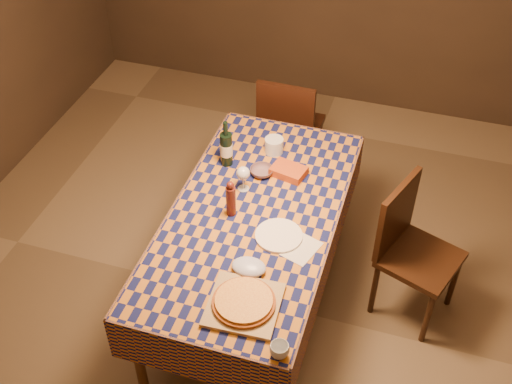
# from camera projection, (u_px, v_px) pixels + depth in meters

# --- Properties ---
(room) EXTENTS (5.00, 5.10, 2.70)m
(room) POSITION_uv_depth(u_px,v_px,m) (253.00, 132.00, 3.25)
(room) COLOR brown
(room) RESTS_ON ground
(dining_table) EXTENTS (0.94, 1.84, 0.77)m
(dining_table) POSITION_uv_depth(u_px,v_px,m) (253.00, 224.00, 3.69)
(dining_table) COLOR brown
(dining_table) RESTS_ON ground
(cutting_board) EXTENTS (0.37, 0.37, 0.02)m
(cutting_board) POSITION_uv_depth(u_px,v_px,m) (244.00, 305.00, 3.15)
(cutting_board) COLOR #987847
(cutting_board) RESTS_ON dining_table
(pizza) EXTENTS (0.41, 0.41, 0.03)m
(pizza) POSITION_uv_depth(u_px,v_px,m) (244.00, 301.00, 3.13)
(pizza) COLOR brown
(pizza) RESTS_ON cutting_board
(pepper_mill) EXTENTS (0.06, 0.06, 0.23)m
(pepper_mill) POSITION_uv_depth(u_px,v_px,m) (231.00, 199.00, 3.58)
(pepper_mill) COLOR #4E1812
(pepper_mill) RESTS_ON dining_table
(bowl) EXTENTS (0.19, 0.19, 0.04)m
(bowl) POSITION_uv_depth(u_px,v_px,m) (262.00, 171.00, 3.89)
(bowl) COLOR #694D58
(bowl) RESTS_ON dining_table
(wine_glass) EXTENTS (0.08, 0.08, 0.16)m
(wine_glass) POSITION_uv_depth(u_px,v_px,m) (243.00, 174.00, 3.73)
(wine_glass) COLOR silver
(wine_glass) RESTS_ON dining_table
(wine_bottle) EXTENTS (0.10, 0.10, 0.31)m
(wine_bottle) POSITION_uv_depth(u_px,v_px,m) (226.00, 148.00, 3.91)
(wine_bottle) COLOR black
(wine_bottle) RESTS_ON dining_table
(deli_tub) EXTENTS (0.13, 0.13, 0.10)m
(deli_tub) POSITION_uv_depth(u_px,v_px,m) (274.00, 145.00, 4.04)
(deli_tub) COLOR silver
(deli_tub) RESTS_ON dining_table
(takeout_container) EXTENTS (0.23, 0.18, 0.05)m
(takeout_container) POSITION_uv_depth(u_px,v_px,m) (289.00, 171.00, 3.89)
(takeout_container) COLOR #AF4317
(takeout_container) RESTS_ON dining_table
(white_plate) EXTENTS (0.32, 0.32, 0.02)m
(white_plate) POSITION_uv_depth(u_px,v_px,m) (279.00, 236.00, 3.51)
(white_plate) COLOR white
(white_plate) RESTS_ON dining_table
(tumbler) EXTENTS (0.11, 0.11, 0.07)m
(tumbler) POSITION_uv_depth(u_px,v_px,m) (279.00, 350.00, 2.92)
(tumbler) COLOR silver
(tumbler) RESTS_ON dining_table
(flour_patch) EXTENTS (0.33, 0.29, 0.00)m
(flour_patch) POSITION_uv_depth(u_px,v_px,m) (292.00, 244.00, 3.47)
(flour_patch) COLOR silver
(flour_patch) RESTS_ON dining_table
(flour_bag) EXTENTS (0.21, 0.18, 0.05)m
(flour_bag) POSITION_uv_depth(u_px,v_px,m) (249.00, 267.00, 3.31)
(flour_bag) COLOR #ABB4DB
(flour_bag) RESTS_ON dining_table
(chair_far) EXTENTS (0.43, 0.43, 0.93)m
(chair_far) POSITION_uv_depth(u_px,v_px,m) (289.00, 125.00, 4.71)
(chair_far) COLOR black
(chair_far) RESTS_ON ground
(chair_right) EXTENTS (0.55, 0.54, 0.93)m
(chair_right) POSITION_uv_depth(u_px,v_px,m) (410.00, 245.00, 3.81)
(chair_right) COLOR black
(chair_right) RESTS_ON ground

